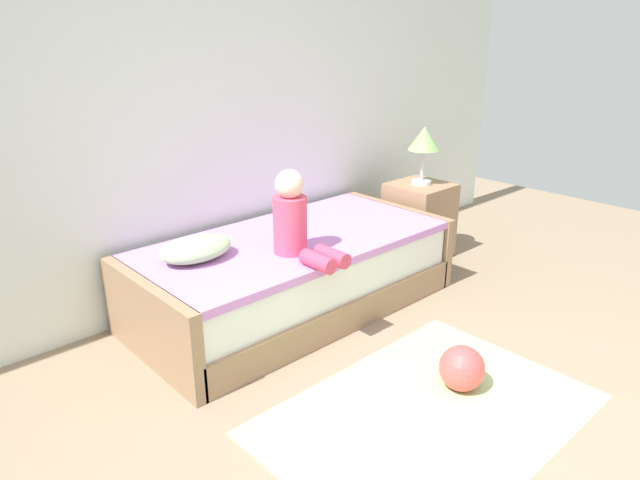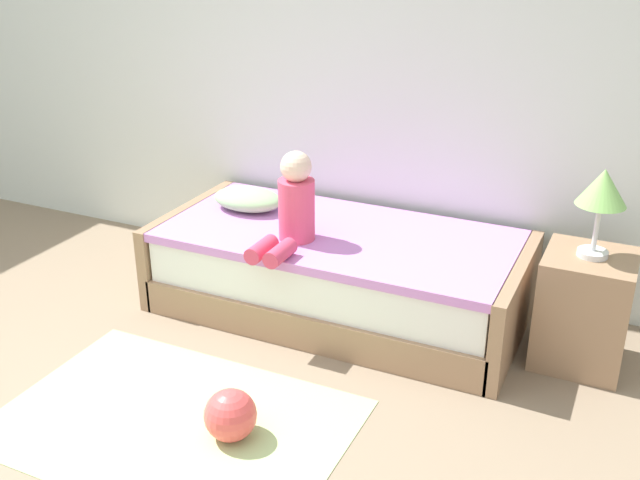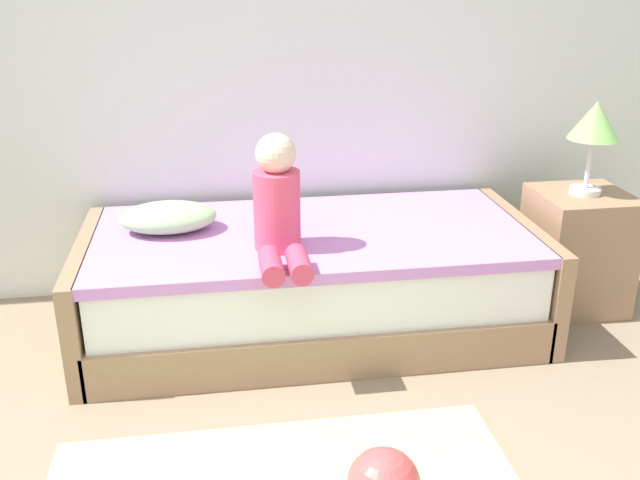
{
  "view_description": "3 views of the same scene",
  "coord_description": "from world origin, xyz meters",
  "px_view_note": "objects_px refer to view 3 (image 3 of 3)",
  "views": [
    {
      "loc": [
        -1.55,
        -0.62,
        1.76
      ],
      "look_at": [
        0.64,
        1.75,
        0.55
      ],
      "focal_mm": 32.04,
      "sensor_mm": 36.0,
      "label": 1
    },
    {
      "loc": [
        2.19,
        -1.55,
        2.13
      ],
      "look_at": [
        0.64,
        1.75,
        0.55
      ],
      "focal_mm": 41.76,
      "sensor_mm": 36.0,
      "label": 2
    },
    {
      "loc": [
        0.21,
        -1.01,
        1.66
      ],
      "look_at": [
        0.64,
        1.75,
        0.55
      ],
      "focal_mm": 39.66,
      "sensor_mm": 36.0,
      "label": 3
    }
  ],
  "objects_px": {
    "bed": "(312,280)",
    "table_lamp": "(595,125)",
    "nightstand": "(576,250)",
    "pillow": "(168,217)",
    "child_figure": "(278,206)"
  },
  "relations": [
    {
      "from": "child_figure",
      "to": "pillow",
      "type": "distance_m",
      "value": 0.59
    },
    {
      "from": "bed",
      "to": "nightstand",
      "type": "distance_m",
      "value": 1.35
    },
    {
      "from": "nightstand",
      "to": "pillow",
      "type": "distance_m",
      "value": 2.02
    },
    {
      "from": "nightstand",
      "to": "bed",
      "type": "bearing_deg",
      "value": -178.45
    },
    {
      "from": "nightstand",
      "to": "table_lamp",
      "type": "relative_size",
      "value": 1.33
    },
    {
      "from": "bed",
      "to": "nightstand",
      "type": "bearing_deg",
      "value": 1.55
    },
    {
      "from": "table_lamp",
      "to": "pillow",
      "type": "xyz_separation_m",
      "value": [
        -2.0,
        0.06,
        -0.37
      ]
    },
    {
      "from": "pillow",
      "to": "nightstand",
      "type": "bearing_deg",
      "value": -1.82
    },
    {
      "from": "bed",
      "to": "nightstand",
      "type": "height_order",
      "value": "nightstand"
    },
    {
      "from": "table_lamp",
      "to": "child_figure",
      "type": "xyz_separation_m",
      "value": [
        -1.52,
        -0.26,
        -0.23
      ]
    },
    {
      "from": "bed",
      "to": "table_lamp",
      "type": "height_order",
      "value": "table_lamp"
    },
    {
      "from": "bed",
      "to": "child_figure",
      "type": "bearing_deg",
      "value": -127.29
    },
    {
      "from": "nightstand",
      "to": "child_figure",
      "type": "distance_m",
      "value": 1.6
    },
    {
      "from": "pillow",
      "to": "child_figure",
      "type": "bearing_deg",
      "value": -34.7
    },
    {
      "from": "bed",
      "to": "pillow",
      "type": "bearing_deg",
      "value": 171.23
    }
  ]
}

